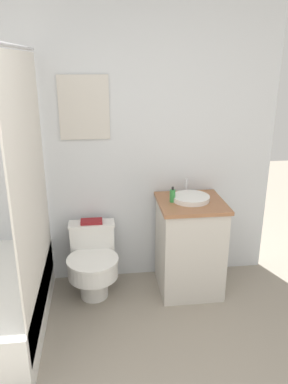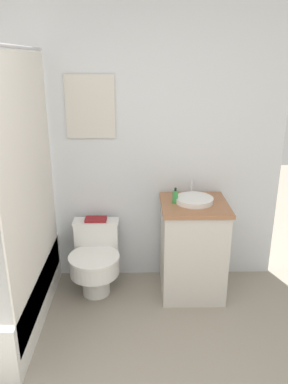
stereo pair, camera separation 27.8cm
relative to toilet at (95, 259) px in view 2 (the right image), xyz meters
name	(u,v)px [view 2 (the right image)]	position (x,y,z in m)	size (l,w,h in m)	color
wall_back	(97,141)	(0.02, 0.30, 0.95)	(3.13, 0.07, 2.50)	silver
shower_area	(0,290)	(-0.68, -0.38, -0.04)	(0.69, 1.30, 1.98)	white
toilet	(95,259)	(0.00, 0.00, 0.00)	(0.42, 0.53, 0.59)	white
vanity	(192,248)	(0.82, -0.01, 0.10)	(0.54, 0.54, 0.81)	beige
sink	(194,200)	(0.82, 0.02, 0.53)	(0.31, 0.34, 0.13)	white
soap_bottle	(175,197)	(0.66, 0.00, 0.56)	(0.04, 0.04, 0.13)	green
book_on_tank	(96,219)	(0.00, 0.15, 0.30)	(0.18, 0.11, 0.02)	maroon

